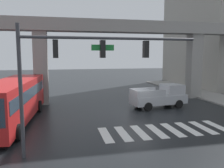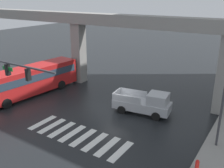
% 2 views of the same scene
% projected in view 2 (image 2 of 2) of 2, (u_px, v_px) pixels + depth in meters
% --- Properties ---
extents(ground_plane, '(120.00, 120.00, 0.00)m').
position_uv_depth(ground_plane, '(115.00, 111.00, 23.61)').
color(ground_plane, black).
extents(crosswalk_stripes, '(8.25, 2.80, 0.01)m').
position_uv_depth(crosswalk_stripes, '(78.00, 135.00, 19.42)').
color(crosswalk_stripes, silver).
rests_on(crosswalk_stripes, ground).
extents(elevated_overpass, '(54.37, 1.82, 8.26)m').
position_uv_depth(elevated_overpass, '(142.00, 29.00, 25.17)').
color(elevated_overpass, gray).
rests_on(elevated_overpass, ground).
extents(pickup_truck, '(5.31, 2.61, 2.08)m').
position_uv_depth(pickup_truck, '(145.00, 103.00, 22.71)').
color(pickup_truck, '#A8AAAF').
rests_on(pickup_truck, ground).
extents(city_bus, '(3.49, 10.98, 2.99)m').
position_uv_depth(city_bus, '(31.00, 79.00, 27.03)').
color(city_bus, red).
rests_on(city_bus, ground).
extents(fire_hydrant, '(0.24, 0.24, 0.85)m').
position_uv_depth(fire_hydrant, '(197.00, 166.00, 15.30)').
color(fire_hydrant, red).
rests_on(fire_hydrant, ground).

